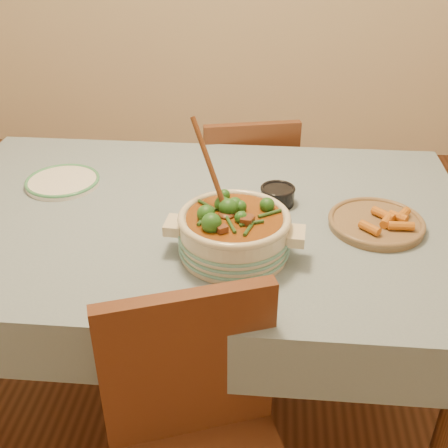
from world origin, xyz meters
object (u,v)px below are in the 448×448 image
object	(u,v)px
dining_table	(197,238)
fried_plate	(376,221)
stew_casserole	(234,230)
white_plate	(63,181)
chair_far	(246,193)
condiment_bowl	(278,194)

from	to	relation	value
dining_table	fried_plate	bearing A→B (deg)	-3.57
dining_table	stew_casserole	size ratio (longest dim) A/B	4.41
dining_table	white_plate	xyz separation A→B (m)	(-0.47, 0.15, 0.10)
stew_casserole	fried_plate	size ratio (longest dim) A/B	1.11
fried_plate	stew_casserole	bearing A→B (deg)	-156.47
dining_table	stew_casserole	xyz separation A→B (m)	(0.13, -0.21, 0.17)
chair_far	condiment_bowl	bearing A→B (deg)	88.44
fried_plate	white_plate	bearing A→B (deg)	169.66
white_plate	chair_far	distance (m)	0.85
dining_table	stew_casserole	bearing A→B (deg)	-58.33
fried_plate	chair_far	distance (m)	0.89
fried_plate	chair_far	world-z (taller)	chair_far
stew_casserole	chair_far	bearing A→B (deg)	90.55
condiment_bowl	dining_table	bearing A→B (deg)	-161.42
stew_casserole	condiment_bowl	bearing A→B (deg)	68.42
condiment_bowl	fried_plate	world-z (taller)	condiment_bowl
white_plate	chair_far	world-z (taller)	chair_far
stew_casserole	condiment_bowl	size ratio (longest dim) A/B	2.75
white_plate	condiment_bowl	xyz separation A→B (m)	(0.72, -0.07, 0.02)
stew_casserole	dining_table	bearing A→B (deg)	121.67
dining_table	chair_far	bearing A→B (deg)	79.94
stew_casserole	chair_far	size ratio (longest dim) A/B	0.46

